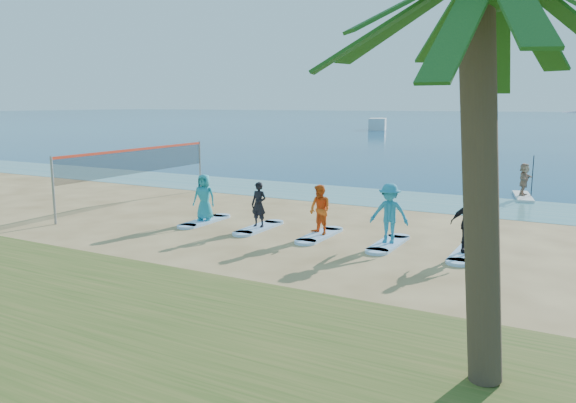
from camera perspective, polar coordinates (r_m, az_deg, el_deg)
The scene contains 17 objects.
ground at distance 17.66m, azimuth -4.07°, elevation -4.41°, with size 600.00×600.00×0.00m, color tan.
shallow_water at distance 26.90m, azimuth 8.15°, elevation 0.50°, with size 600.00×600.00×0.00m, color teal.
ocean at distance 174.65m, azimuth 26.00°, elevation 7.51°, with size 600.00×600.00×0.00m, color navy.
volleyball_net at distance 25.09m, azimuth -15.00°, elevation 3.96°, with size 0.38×9.09×2.50m.
paddleboard at distance 28.56m, azimuth 22.75°, elevation 0.48°, with size 0.70×3.00×0.12m, color silver.
paddleboarder at distance 28.45m, azimuth 22.86°, elevation 2.10°, with size 1.40×0.45×1.51m, color tan.
boat_offshore_a at distance 95.96m, azimuth 9.08°, elevation 7.20°, with size 2.62×7.29×1.92m, color silver.
surfboard_0 at distance 21.13m, azimuth -8.45°, elevation -1.98°, with size 0.70×2.20×0.09m, color #A4D0FF.
student_0 at distance 20.97m, azimuth -8.52°, elevation 0.43°, with size 0.84×0.54×1.71m, color teal.
surfboard_1 at distance 19.81m, azimuth -2.97°, elevation -2.69°, with size 0.70×2.20×0.09m, color #A4D0FF.
student_1 at distance 19.65m, azimuth -2.99°, elevation -0.31°, with size 0.58×0.38×1.58m, color black.
surfboard_2 at distance 18.70m, azimuth 3.25°, elevation -3.45°, with size 0.70×2.20×0.09m, color #A4D0FF.
student_2 at distance 18.52m, azimuth 3.27°, elevation -0.84°, with size 0.80×0.62×1.65m, color #E45A18.
surfboard_3 at distance 17.83m, azimuth 10.16°, elevation -4.26°, with size 0.70×2.20×0.09m, color #A4D0FF.
student_3 at distance 17.62m, azimuth 10.26°, elevation -1.18°, with size 1.20×0.69×1.86m, color teal.
surfboard_4 at distance 17.26m, azimuth 17.67°, elevation -5.06°, with size 0.70×2.20×0.09m, color #A4D0FF.
student_4 at distance 17.06m, azimuth 17.83°, elevation -2.17°, with size 0.99×0.41×1.69m, color black.
Camera 1 is at (9.33, -14.35, 4.37)m, focal length 35.00 mm.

